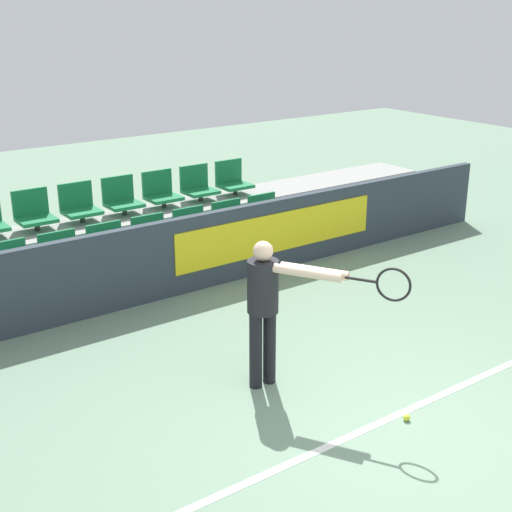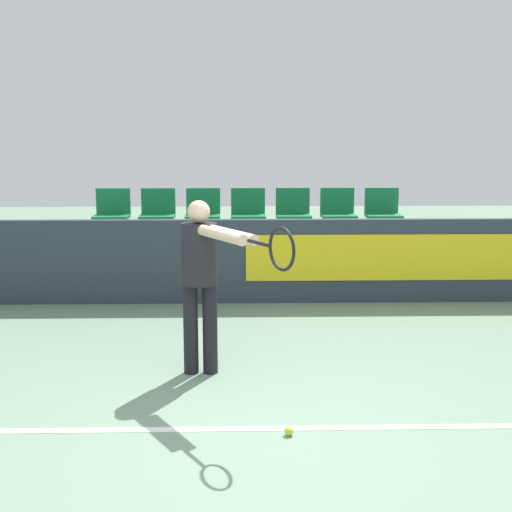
{
  "view_description": "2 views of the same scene",
  "coord_description": "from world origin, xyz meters",
  "px_view_note": "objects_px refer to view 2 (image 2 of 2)",
  "views": [
    {
      "loc": [
        -4.27,
        -3.75,
        3.68
      ],
      "look_at": [
        0.23,
        2.52,
        0.92
      ],
      "focal_mm": 50.0,
      "sensor_mm": 36.0,
      "label": 1
    },
    {
      "loc": [
        -0.14,
        -4.64,
        2.14
      ],
      "look_at": [
        0.04,
        2.68,
        0.82
      ],
      "focal_mm": 50.0,
      "sensor_mm": 36.0,
      "label": 2
    }
  ],
  "objects_px": {
    "stadium_chair_7": "(112,211)",
    "stadium_chair_13": "(383,210)",
    "stadium_chair_4": "(298,246)",
    "stadium_chair_12": "(338,210)",
    "stadium_chair_5": "(347,246)",
    "tennis_player": "(204,270)",
    "stadium_chair_1": "(151,247)",
    "stadium_chair_9": "(203,211)",
    "stadium_chair_6": "(396,246)",
    "stadium_chair_2": "(200,246)",
    "stadium_chair_10": "(248,210)",
    "stadium_chair_11": "(293,210)",
    "stadium_chair_0": "(101,247)",
    "stadium_chair_3": "(249,246)",
    "tennis_ball": "(289,431)",
    "stadium_chair_8": "(158,211)"
  },
  "relations": [
    {
      "from": "stadium_chair_7",
      "to": "stadium_chair_13",
      "type": "distance_m",
      "value": 3.9
    },
    {
      "from": "stadium_chair_4",
      "to": "stadium_chair_12",
      "type": "distance_m",
      "value": 1.18
    },
    {
      "from": "stadium_chair_5",
      "to": "tennis_player",
      "type": "bearing_deg",
      "value": -117.61
    },
    {
      "from": "stadium_chair_1",
      "to": "stadium_chair_5",
      "type": "bearing_deg",
      "value": 0.0
    },
    {
      "from": "stadium_chair_9",
      "to": "stadium_chair_6",
      "type": "bearing_deg",
      "value": -19.25
    },
    {
      "from": "stadium_chair_1",
      "to": "stadium_chair_2",
      "type": "distance_m",
      "value": 0.65
    },
    {
      "from": "stadium_chair_10",
      "to": "stadium_chair_13",
      "type": "distance_m",
      "value": 1.95
    },
    {
      "from": "stadium_chair_10",
      "to": "stadium_chair_13",
      "type": "height_order",
      "value": "same"
    },
    {
      "from": "stadium_chair_11",
      "to": "stadium_chair_13",
      "type": "bearing_deg",
      "value": 0.0
    },
    {
      "from": "stadium_chair_2",
      "to": "stadium_chair_7",
      "type": "distance_m",
      "value": 1.63
    },
    {
      "from": "stadium_chair_0",
      "to": "stadium_chair_1",
      "type": "xyz_separation_m",
      "value": [
        0.65,
        0.0,
        0.0
      ]
    },
    {
      "from": "stadium_chair_2",
      "to": "stadium_chair_4",
      "type": "height_order",
      "value": "same"
    },
    {
      "from": "stadium_chair_7",
      "to": "stadium_chair_13",
      "type": "xyz_separation_m",
      "value": [
        3.9,
        0.0,
        0.0
      ]
    },
    {
      "from": "stadium_chair_3",
      "to": "stadium_chair_2",
      "type": "bearing_deg",
      "value": 180.0
    },
    {
      "from": "stadium_chair_3",
      "to": "stadium_chair_9",
      "type": "distance_m",
      "value": 1.18
    },
    {
      "from": "tennis_ball",
      "to": "stadium_chair_2",
      "type": "bearing_deg",
      "value": 100.64
    },
    {
      "from": "stadium_chair_6",
      "to": "tennis_player",
      "type": "relative_size",
      "value": 0.35
    },
    {
      "from": "stadium_chair_0",
      "to": "stadium_chair_3",
      "type": "distance_m",
      "value": 1.95
    },
    {
      "from": "stadium_chair_1",
      "to": "stadium_chair_8",
      "type": "relative_size",
      "value": 1.0
    },
    {
      "from": "stadium_chair_6",
      "to": "stadium_chair_5",
      "type": "bearing_deg",
      "value": 180.0
    },
    {
      "from": "stadium_chair_1",
      "to": "tennis_ball",
      "type": "xyz_separation_m",
      "value": [
        1.51,
        -4.57,
        -0.57
      ]
    },
    {
      "from": "stadium_chair_0",
      "to": "stadium_chair_9",
      "type": "bearing_deg",
      "value": 34.93
    },
    {
      "from": "stadium_chair_8",
      "to": "stadium_chair_12",
      "type": "relative_size",
      "value": 1.0
    },
    {
      "from": "stadium_chair_0",
      "to": "stadium_chair_12",
      "type": "relative_size",
      "value": 1.0
    },
    {
      "from": "stadium_chair_11",
      "to": "tennis_ball",
      "type": "distance_m",
      "value": 5.58
    },
    {
      "from": "stadium_chair_5",
      "to": "tennis_ball",
      "type": "height_order",
      "value": "stadium_chair_5"
    },
    {
      "from": "stadium_chair_5",
      "to": "stadium_chair_4",
      "type": "bearing_deg",
      "value": 180.0
    },
    {
      "from": "stadium_chair_2",
      "to": "stadium_chair_6",
      "type": "distance_m",
      "value": 2.6
    },
    {
      "from": "stadium_chair_2",
      "to": "stadium_chair_12",
      "type": "xyz_separation_m",
      "value": [
        1.95,
        0.91,
        0.37
      ]
    },
    {
      "from": "stadium_chair_6",
      "to": "stadium_chair_9",
      "type": "bearing_deg",
      "value": 160.75
    },
    {
      "from": "stadium_chair_4",
      "to": "stadium_chair_13",
      "type": "bearing_deg",
      "value": 34.93
    },
    {
      "from": "stadium_chair_1",
      "to": "tennis_ball",
      "type": "height_order",
      "value": "stadium_chair_1"
    },
    {
      "from": "stadium_chair_12",
      "to": "tennis_ball",
      "type": "height_order",
      "value": "stadium_chair_12"
    },
    {
      "from": "stadium_chair_1",
      "to": "stadium_chair_12",
      "type": "xyz_separation_m",
      "value": [
        2.6,
        0.91,
        0.37
      ]
    },
    {
      "from": "stadium_chair_6",
      "to": "stadium_chair_7",
      "type": "height_order",
      "value": "stadium_chair_7"
    },
    {
      "from": "stadium_chair_6",
      "to": "stadium_chair_12",
      "type": "bearing_deg",
      "value": 125.6
    },
    {
      "from": "stadium_chair_11",
      "to": "stadium_chair_13",
      "type": "distance_m",
      "value": 1.3
    },
    {
      "from": "stadium_chair_7",
      "to": "stadium_chair_11",
      "type": "relative_size",
      "value": 1.0
    },
    {
      "from": "stadium_chair_1",
      "to": "stadium_chair_7",
      "type": "bearing_deg",
      "value": 125.6
    },
    {
      "from": "stadium_chair_2",
      "to": "stadium_chair_9",
      "type": "bearing_deg",
      "value": 90.0
    },
    {
      "from": "stadium_chair_6",
      "to": "stadium_chair_9",
      "type": "height_order",
      "value": "stadium_chair_9"
    },
    {
      "from": "stadium_chair_5",
      "to": "tennis_player",
      "type": "height_order",
      "value": "tennis_player"
    },
    {
      "from": "stadium_chair_0",
      "to": "stadium_chair_3",
      "type": "xyz_separation_m",
      "value": [
        1.95,
        0.0,
        0.0
      ]
    },
    {
      "from": "stadium_chair_3",
      "to": "tennis_ball",
      "type": "relative_size",
      "value": 8.19
    },
    {
      "from": "stadium_chair_12",
      "to": "stadium_chair_7",
      "type": "bearing_deg",
      "value": 180.0
    },
    {
      "from": "stadium_chair_0",
      "to": "stadium_chair_1",
      "type": "bearing_deg",
      "value": 0.0
    },
    {
      "from": "stadium_chair_2",
      "to": "stadium_chair_6",
      "type": "xyz_separation_m",
      "value": [
        2.6,
        0.0,
        0.0
      ]
    },
    {
      "from": "stadium_chair_0",
      "to": "stadium_chair_10",
      "type": "bearing_deg",
      "value": 24.97
    },
    {
      "from": "stadium_chair_2",
      "to": "tennis_ball",
      "type": "height_order",
      "value": "stadium_chair_2"
    },
    {
      "from": "stadium_chair_4",
      "to": "stadium_chair_2",
      "type": "bearing_deg",
      "value": 180.0
    }
  ]
}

